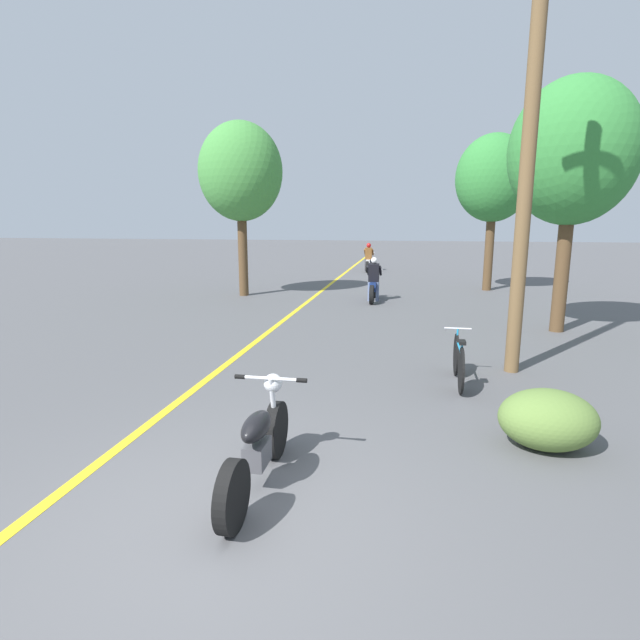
{
  "coord_description": "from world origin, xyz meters",
  "views": [
    {
      "loc": [
        1.59,
        -3.71,
        2.61
      ],
      "look_at": [
        0.05,
        4.62,
        0.9
      ],
      "focal_mm": 28.0,
      "sensor_mm": 36.0,
      "label": 1
    }
  ],
  "objects": [
    {
      "name": "roadside_tree_right_near",
      "position": [
        5.02,
        8.71,
        4.05
      ],
      "size": [
        2.8,
        2.52,
        5.69
      ],
      "color": "#513A23",
      "rests_on": "ground"
    },
    {
      "name": "roadside_tree_left",
      "position": [
        -4.18,
        12.82,
        4.15
      ],
      "size": [
        2.84,
        2.55,
        5.81
      ],
      "color": "#513A23",
      "rests_on": "ground"
    },
    {
      "name": "motorcycle_rider_lead",
      "position": [
        0.37,
        12.44,
        0.53
      ],
      "size": [
        0.5,
        1.97,
        1.42
      ],
      "color": "black",
      "rests_on": "ground"
    },
    {
      "name": "lane_stripe_center",
      "position": [
        -1.7,
        12.62,
        0.0
      ],
      "size": [
        0.14,
        48.0,
        0.01
      ],
      "primitive_type": "cube",
      "color": "yellow",
      "rests_on": "ground"
    },
    {
      "name": "roadside_tree_right_far",
      "position": [
        4.37,
        15.75,
        4.04
      ],
      "size": [
        2.71,
        2.44,
        5.64
      ],
      "color": "#513A23",
      "rests_on": "ground"
    },
    {
      "name": "bicycle_parked",
      "position": [
        2.38,
        4.28,
        0.38
      ],
      "size": [
        0.44,
        1.67,
        0.83
      ],
      "color": "black",
      "rests_on": "ground"
    },
    {
      "name": "motorcycle_rider_far",
      "position": [
        -0.64,
        22.05,
        0.54
      ],
      "size": [
        0.5,
        1.95,
        1.43
      ],
      "color": "black",
      "rests_on": "ground"
    },
    {
      "name": "motorcycle_foreground",
      "position": [
        0.16,
        0.66,
        0.43
      ],
      "size": [
        0.78,
        2.02,
        0.99
      ],
      "color": "black",
      "rests_on": "ground"
    },
    {
      "name": "utility_pole",
      "position": [
        3.36,
        5.15,
        3.76
      ],
      "size": [
        1.1,
        0.24,
        7.34
      ],
      "color": "brown",
      "rests_on": "ground"
    },
    {
      "name": "ground_plane",
      "position": [
        0.0,
        0.0,
        0.0
      ],
      "size": [
        120.0,
        120.0,
        0.0
      ],
      "primitive_type": "plane",
      "color": "#515154"
    },
    {
      "name": "roadside_bush",
      "position": [
        3.19,
        2.07,
        0.35
      ],
      "size": [
        1.1,
        0.88,
        0.7
      ],
      "color": "#5B7A38",
      "rests_on": "ground"
    }
  ]
}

